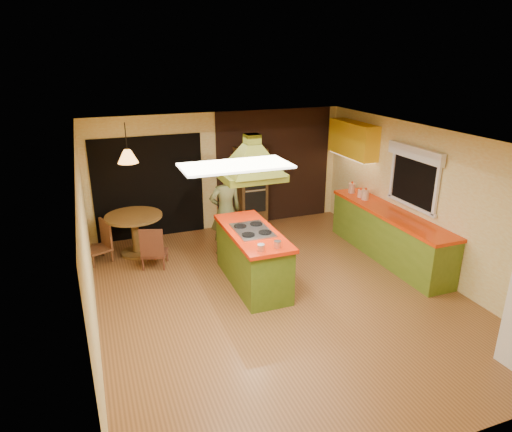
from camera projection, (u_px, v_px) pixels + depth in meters
name	position (u px, v px, depth m)	size (l,w,h in m)	color
ground	(280.00, 295.00, 7.26)	(6.50, 6.50, 0.00)	brown
room_walls	(281.00, 222.00, 6.83)	(5.50, 6.50, 6.50)	#FDF2B6
ceiling_plane	(283.00, 139.00, 6.41)	(6.50, 6.50, 0.00)	silver
brick_panel	(274.00, 167.00, 10.09)	(2.64, 0.03, 2.50)	#381E14
nook_opening	(149.00, 188.00, 9.24)	(2.20, 0.03, 2.10)	black
right_counter	(388.00, 234.00, 8.45)	(0.62, 3.05, 0.92)	olive
upper_cabinets	(353.00, 139.00, 9.38)	(0.34, 1.40, 0.70)	yellow
window_right	(415.00, 167.00, 7.91)	(0.12, 1.35, 1.06)	black
fluor_panel	(236.00, 166.00, 4.99)	(1.20, 0.60, 0.03)	white
kitchen_island	(252.00, 257.00, 7.49)	(0.77, 1.90, 0.96)	#526F1B
range_hood	(252.00, 150.00, 6.88)	(0.95, 0.69, 0.78)	#626A1A
man	(226.00, 211.00, 8.48)	(0.62, 0.41, 1.71)	#4A4D29
wall_oven	(251.00, 189.00, 9.74)	(0.59, 0.61, 1.77)	#4F3419
dining_table	(135.00, 227.00, 8.56)	(1.06, 1.06, 0.79)	brown
chair_left	(97.00, 242.00, 8.30)	(0.42, 0.42, 0.77)	brown
chair_near	(154.00, 246.00, 8.13)	(0.43, 0.43, 0.78)	brown
pendant_lamp	(128.00, 156.00, 8.10)	(0.36, 0.36, 0.23)	#FF9E3F
canister_large	(352.00, 188.00, 9.34)	(0.14, 0.14, 0.20)	beige
canister_medium	(365.00, 195.00, 8.91)	(0.14, 0.14, 0.20)	beige
canister_small	(361.00, 193.00, 9.06)	(0.11, 0.11, 0.15)	#FFE6CD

